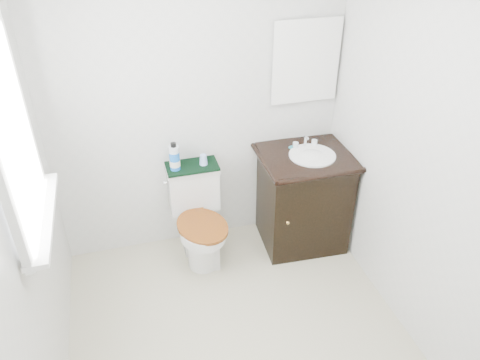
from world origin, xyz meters
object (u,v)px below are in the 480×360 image
toilet (198,220)px  mouthwash_bottle (174,157)px  trash_bin (208,250)px  cup (203,160)px  vanity (303,197)px

toilet → mouthwash_bottle: 0.55m
trash_bin → mouthwash_bottle: size_ratio=1.34×
toilet → cup: cup is taller
trash_bin → mouthwash_bottle: bearing=121.9°
mouthwash_bottle → cup: (0.22, 0.01, -0.06)m
cup → toilet: bearing=-128.7°
vanity → cup: size_ratio=11.59×
vanity → trash_bin: vanity is taller
vanity → toilet: bearing=175.5°
toilet → vanity: (0.85, -0.07, 0.10)m
cup → vanity: bearing=-13.0°
trash_bin → cup: 0.71m
mouthwash_bottle → toilet: bearing=-36.9°
trash_bin → mouthwash_bottle: (-0.17, 0.27, 0.71)m
trash_bin → cup: (0.05, 0.28, 0.65)m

